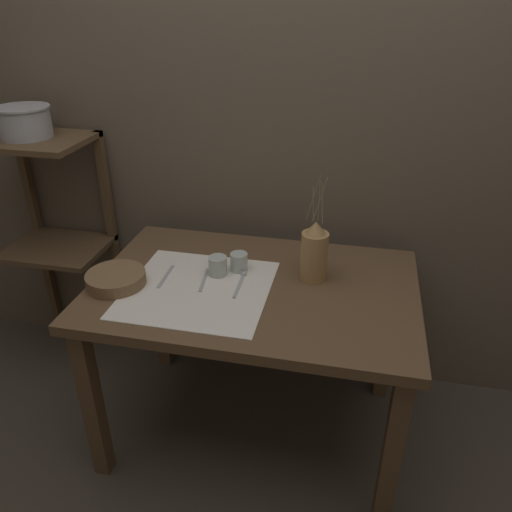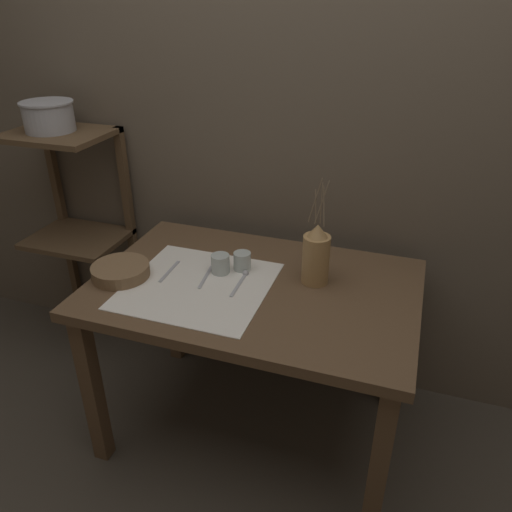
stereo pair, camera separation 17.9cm
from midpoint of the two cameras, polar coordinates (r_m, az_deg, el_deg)
name	(u,v)px [view 1 (the left image)]	position (r m, az deg, el deg)	size (l,w,h in m)	color
ground_plane	(254,426)	(2.32, -2.53, -18.97)	(12.00, 12.00, 0.00)	#473F35
stone_wall_back	(280,126)	(2.13, 0.30, 14.63)	(7.00, 0.06, 2.40)	brown
wooden_table	(254,306)	(1.90, -2.94, -5.81)	(1.20, 0.79, 0.73)	brown
wooden_shelf_unit	(56,212)	(2.50, -23.81, 4.59)	(0.44, 0.35, 1.15)	brown
linen_cloth	(198,289)	(1.84, -9.42, -3.79)	(0.52, 0.51, 0.00)	white
pitcher_with_flowers	(314,253)	(1.84, 3.92, 0.32)	(0.10, 0.10, 0.41)	#A87F4C
wooden_bowl	(116,279)	(1.93, -18.30, -2.58)	(0.22, 0.22, 0.05)	brown
glass_tumbler_near	(218,266)	(1.90, -7.09, -1.19)	(0.07, 0.07, 0.07)	#B7C1BC
glass_tumbler_far	(239,262)	(1.92, -4.62, -0.74)	(0.07, 0.07, 0.07)	#B7C1BC
knife_center	(166,276)	(1.93, -12.90, -2.36)	(0.02, 0.17, 0.00)	#A8A8AD
fork_inner	(204,280)	(1.89, -8.67, -2.79)	(0.03, 0.17, 0.00)	#A8A8AD
spoon_outer	(242,278)	(1.88, -4.35, -2.63)	(0.02, 0.18, 0.02)	#A8A8AD
metal_pot_large	(24,121)	(2.37, -27.05, 13.53)	(0.22, 0.22, 0.13)	#A8A8AD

